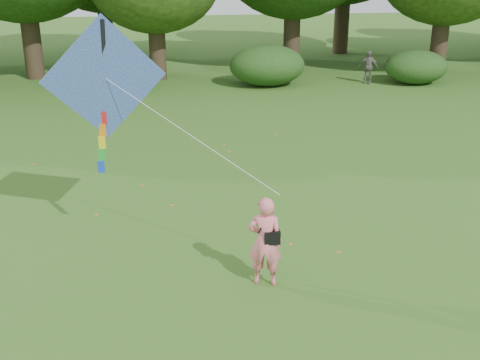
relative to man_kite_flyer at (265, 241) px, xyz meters
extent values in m
plane|color=#265114|center=(0.05, -0.37, -0.89)|extent=(100.00, 100.00, 0.00)
imported|color=#F07182|center=(0.00, 0.00, 0.00)|extent=(0.73, 0.56, 1.77)
imported|color=slate|center=(7.85, 17.39, -0.12)|extent=(0.97, 0.72, 1.53)
cube|color=black|center=(0.12, -0.03, 0.11)|extent=(0.30, 0.20, 0.26)
cylinder|color=black|center=(0.00, -0.04, 0.45)|extent=(0.33, 0.14, 0.47)
cube|color=#224B96|center=(-2.87, 2.05, 2.72)|extent=(2.39, 0.73, 2.48)
cube|color=black|center=(-2.87, 2.08, 2.72)|extent=(0.19, 0.33, 2.26)
cylinder|color=white|center=(-1.31, 1.00, 1.83)|extent=(3.13, 2.12, 1.79)
cube|color=red|center=(-2.97, 2.07, 1.92)|extent=(0.14, 0.06, 0.26)
cube|color=orange|center=(-3.00, 2.07, 1.66)|extent=(0.14, 0.06, 0.26)
cube|color=yellow|center=(-3.03, 2.07, 1.40)|extent=(0.14, 0.06, 0.26)
cube|color=green|center=(-3.06, 2.07, 1.14)|extent=(0.14, 0.06, 0.26)
cube|color=blue|center=(-3.09, 2.07, 0.88)|extent=(0.14, 0.06, 0.26)
cylinder|color=#3A2D1E|center=(-7.95, 20.63, 1.04)|extent=(0.88, 0.88, 3.85)
cylinder|color=#3A2D1E|center=(-1.95, 19.63, 0.69)|extent=(0.80, 0.80, 3.15)
cylinder|color=#3A2D1E|center=(5.05, 21.63, 0.95)|extent=(0.86, 0.86, 3.67)
cylinder|color=#3A2D1E|center=(12.05, 19.13, 0.83)|extent=(0.83, 0.83, 3.43)
cylinder|color=#3A2D1E|center=(-4.95, 27.13, 0.86)|extent=(0.84, 0.84, 3.50)
cylinder|color=#3A2D1E|center=(9.05, 26.13, 1.13)|extent=(0.90, 0.90, 4.02)
ellipsoid|color=#264919|center=(-3.95, 16.73, -0.17)|extent=(2.66, 2.09, 1.42)
ellipsoid|color=#264919|center=(3.05, 17.53, 0.05)|extent=(3.50, 2.75, 1.88)
ellipsoid|color=#264919|center=(10.05, 17.03, -0.10)|extent=(2.94, 2.31, 1.58)
cube|color=olive|center=(1.76, 1.01, -0.88)|extent=(0.13, 0.10, 0.01)
cube|color=olive|center=(0.13, 8.67, -0.88)|extent=(0.11, 0.14, 0.01)
cube|color=olive|center=(-3.47, 3.61, -0.88)|extent=(0.12, 0.14, 0.01)
cube|color=olive|center=(0.21, 8.01, -0.88)|extent=(0.14, 0.14, 0.01)
cube|color=olive|center=(2.00, 9.65, -0.88)|extent=(0.11, 0.14, 0.01)
cube|color=olive|center=(-5.67, 7.54, -0.88)|extent=(0.10, 0.13, 0.01)
cube|color=olive|center=(-1.66, 3.95, -0.88)|extent=(0.13, 0.10, 0.01)
cube|color=olive|center=(-2.44, 5.40, -0.88)|extent=(0.12, 0.14, 0.01)
cube|color=olive|center=(0.83, 1.51, -0.88)|extent=(0.09, 0.13, 0.01)
camera|label=1|loc=(-1.74, -9.86, 5.09)|focal=45.00mm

